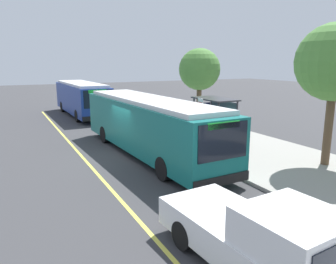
{
  "coord_description": "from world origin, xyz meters",
  "views": [
    {
      "loc": [
        15.51,
        -5.55,
        4.72
      ],
      "look_at": [
        1.12,
        1.79,
        1.25
      ],
      "focal_mm": 34.82,
      "sensor_mm": 36.0,
      "label": 1
    }
  ],
  "objects_px": {
    "transit_bus_main": "(149,124)",
    "pickup_truck": "(265,242)",
    "waiting_bench": "(212,130)",
    "route_sign_post": "(200,117)",
    "transit_bus_second": "(82,98)"
  },
  "relations": [
    {
      "from": "pickup_truck",
      "to": "waiting_bench",
      "type": "height_order",
      "value": "pickup_truck"
    },
    {
      "from": "transit_bus_second",
      "to": "pickup_truck",
      "type": "xyz_separation_m",
      "value": [
        24.67,
        -1.53,
        -0.76
      ]
    },
    {
      "from": "transit_bus_main",
      "to": "transit_bus_second",
      "type": "height_order",
      "value": "same"
    },
    {
      "from": "pickup_truck",
      "to": "waiting_bench",
      "type": "xyz_separation_m",
      "value": [
        -11.39,
        6.44,
        -0.22
      ]
    },
    {
      "from": "transit_bus_second",
      "to": "pickup_truck",
      "type": "relative_size",
      "value": 1.88
    },
    {
      "from": "transit_bus_main",
      "to": "pickup_truck",
      "type": "distance_m",
      "value": 10.4
    },
    {
      "from": "transit_bus_main",
      "to": "route_sign_post",
      "type": "xyz_separation_m",
      "value": [
        1.11,
        2.41,
        0.34
      ]
    },
    {
      "from": "pickup_truck",
      "to": "waiting_bench",
      "type": "bearing_deg",
      "value": 150.52
    },
    {
      "from": "waiting_bench",
      "to": "route_sign_post",
      "type": "xyz_separation_m",
      "value": [
        2.28,
        -2.31,
        1.32
      ]
    },
    {
      "from": "transit_bus_main",
      "to": "waiting_bench",
      "type": "relative_size",
      "value": 7.6
    },
    {
      "from": "pickup_truck",
      "to": "route_sign_post",
      "type": "distance_m",
      "value": 10.06
    },
    {
      "from": "pickup_truck",
      "to": "waiting_bench",
      "type": "relative_size",
      "value": 3.46
    },
    {
      "from": "transit_bus_second",
      "to": "transit_bus_main",
      "type": "bearing_deg",
      "value": 0.77
    },
    {
      "from": "waiting_bench",
      "to": "route_sign_post",
      "type": "distance_m",
      "value": 3.51
    },
    {
      "from": "pickup_truck",
      "to": "route_sign_post",
      "type": "relative_size",
      "value": 1.98
    }
  ]
}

